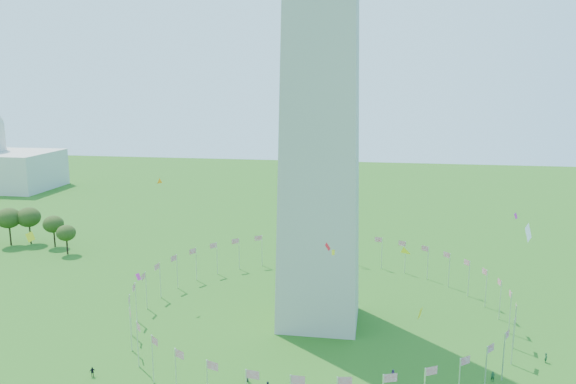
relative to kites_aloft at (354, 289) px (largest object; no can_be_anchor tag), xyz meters
name	(u,v)px	position (x,y,z in m)	size (l,w,h in m)	color
flag_ring	(319,301)	(-8.54, 25.51, -13.03)	(80.24, 80.24, 9.00)	silver
kites_aloft	(354,289)	(0.00, 0.00, 0.00)	(106.95, 74.09, 32.68)	yellow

